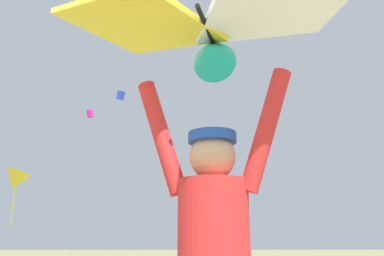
{
  "coord_description": "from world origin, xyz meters",
  "views": [
    {
      "loc": [
        -0.07,
        -1.99,
        1.09
      ],
      "look_at": [
        0.14,
        1.83,
        2.17
      ],
      "focal_mm": 37.75,
      "sensor_mm": 36.0,
      "label": 1
    }
  ],
  "objects_px": {
    "distant_kite_yellow_high_left": "(16,181)",
    "distant_kite_blue_low_right": "(121,95)",
    "distant_kite_magenta_overhead_distant": "(90,114)",
    "marker_flag": "(216,214)",
    "held_stunt_kite": "(208,27)"
  },
  "relations": [
    {
      "from": "distant_kite_yellow_high_left",
      "to": "distant_kite_magenta_overhead_distant",
      "type": "relative_size",
      "value": 4.02
    },
    {
      "from": "distant_kite_blue_low_right",
      "to": "held_stunt_kite",
      "type": "bearing_deg",
      "value": -81.69
    },
    {
      "from": "held_stunt_kite",
      "to": "distant_kite_yellow_high_left",
      "type": "xyz_separation_m",
      "value": [
        -8.85,
        21.19,
        2.25
      ]
    },
    {
      "from": "held_stunt_kite",
      "to": "distant_kite_magenta_overhead_distant",
      "type": "height_order",
      "value": "distant_kite_magenta_overhead_distant"
    },
    {
      "from": "held_stunt_kite",
      "to": "marker_flag",
      "type": "height_order",
      "value": "held_stunt_kite"
    },
    {
      "from": "marker_flag",
      "to": "held_stunt_kite",
      "type": "bearing_deg",
      "value": -96.59
    },
    {
      "from": "distant_kite_yellow_high_left",
      "to": "marker_flag",
      "type": "relative_size",
      "value": 1.69
    },
    {
      "from": "held_stunt_kite",
      "to": "distant_kite_magenta_overhead_distant",
      "type": "relative_size",
      "value": 2.07
    },
    {
      "from": "distant_kite_magenta_overhead_distant",
      "to": "marker_flag",
      "type": "xyz_separation_m",
      "value": [
        8.38,
        -28.02,
        -10.91
      ]
    },
    {
      "from": "held_stunt_kite",
      "to": "marker_flag",
      "type": "xyz_separation_m",
      "value": [
        0.7,
        6.03,
        -0.56
      ]
    },
    {
      "from": "distant_kite_magenta_overhead_distant",
      "to": "marker_flag",
      "type": "bearing_deg",
      "value": -73.35
    },
    {
      "from": "distant_kite_yellow_high_left",
      "to": "distant_kite_blue_low_right",
      "type": "distance_m",
      "value": 16.22
    },
    {
      "from": "held_stunt_kite",
      "to": "distant_kite_blue_low_right",
      "type": "relative_size",
      "value": 1.71
    },
    {
      "from": "held_stunt_kite",
      "to": "distant_kite_yellow_high_left",
      "type": "relative_size",
      "value": 0.51
    },
    {
      "from": "distant_kite_magenta_overhead_distant",
      "to": "held_stunt_kite",
      "type": "bearing_deg",
      "value": -77.28
    }
  ]
}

